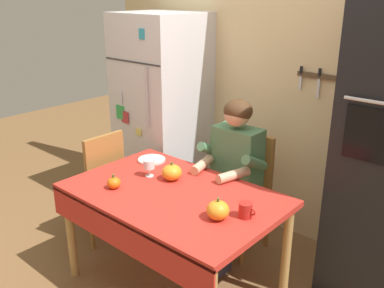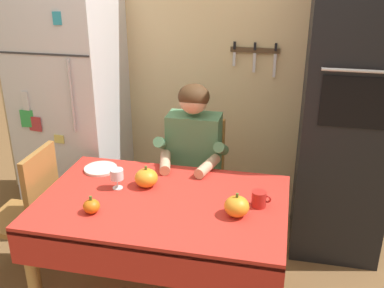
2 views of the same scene
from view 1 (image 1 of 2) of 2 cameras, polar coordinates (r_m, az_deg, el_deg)
back_wall_assembly at (r=3.54m, az=12.18°, el=8.51°), size 3.70×0.13×2.60m
refrigerator at (r=3.93m, az=-3.95°, el=4.01°), size 0.68×0.71×1.80m
dining_table at (r=2.81m, az=-2.86°, el=-8.12°), size 1.40×0.90×0.74m
chair_behind_person at (r=3.40m, az=7.06°, el=-5.70°), size 0.40×0.40×0.93m
seated_person at (r=3.17m, az=5.29°, el=-3.16°), size 0.47×0.55×1.25m
chair_left_side at (r=3.54m, az=-12.36°, el=-4.95°), size 0.40×0.40×0.93m
coffee_mug at (r=2.49m, az=7.20°, el=-8.78°), size 0.11×0.08×0.09m
wine_glass at (r=2.99m, az=-5.77°, el=-2.79°), size 0.08×0.08×0.12m
pumpkin_large at (r=2.94m, az=-2.71°, el=-3.81°), size 0.14×0.14×0.13m
pumpkin_medium at (r=2.46m, az=3.49°, el=-8.83°), size 0.13×0.13×0.13m
pumpkin_small at (r=2.86m, az=-10.42°, el=-5.13°), size 0.09×0.09×0.10m
serving_tray at (r=3.28m, az=-5.43°, el=-2.11°), size 0.21×0.21×0.02m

